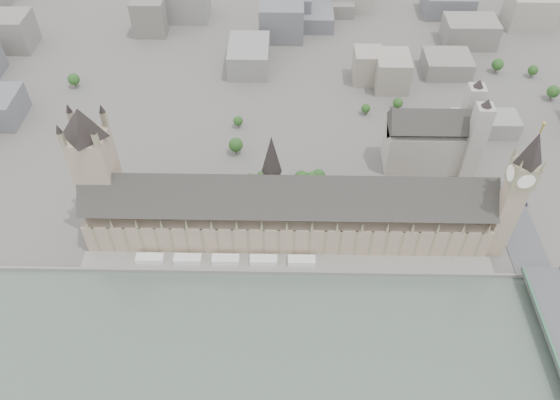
{
  "coord_description": "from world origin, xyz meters",
  "views": [
    {
      "loc": [
        -0.14,
        -230.28,
        286.21
      ],
      "look_at": [
        -4.79,
        27.34,
        25.6
      ],
      "focal_mm": 35.0,
      "sensor_mm": 36.0,
      "label": 1
    }
  ],
  "objects_px": {
    "victoria_tower": "(96,166)",
    "car_approach": "(526,204)",
    "elizabeth_tower": "(516,188)",
    "palace_of_westminster": "(287,211)",
    "westminster_abbey": "(434,139)"
  },
  "relations": [
    {
      "from": "victoria_tower",
      "to": "car_approach",
      "type": "height_order",
      "value": "victoria_tower"
    },
    {
      "from": "car_approach",
      "to": "elizabeth_tower",
      "type": "bearing_deg",
      "value": -136.27
    },
    {
      "from": "palace_of_westminster",
      "to": "elizabeth_tower",
      "type": "distance_m",
      "value": 142.94
    },
    {
      "from": "elizabeth_tower",
      "to": "victoria_tower",
      "type": "height_order",
      "value": "elizabeth_tower"
    },
    {
      "from": "car_approach",
      "to": "westminster_abbey",
      "type": "bearing_deg",
      "value": 133.61
    },
    {
      "from": "elizabeth_tower",
      "to": "westminster_abbey",
      "type": "xyz_separation_m",
      "value": [
        -27.08,
        87.0,
        -33.01
      ]
    },
    {
      "from": "victoria_tower",
      "to": "car_approach",
      "type": "relative_size",
      "value": 19.71
    },
    {
      "from": "palace_of_westminster",
      "to": "westminster_abbey",
      "type": "bearing_deg",
      "value": 34.17
    },
    {
      "from": "victoria_tower",
      "to": "westminster_abbey",
      "type": "distance_m",
      "value": 244.79
    },
    {
      "from": "westminster_abbey",
      "to": "car_approach",
      "type": "height_order",
      "value": "westminster_abbey"
    },
    {
      "from": "victoria_tower",
      "to": "westminster_abbey",
      "type": "height_order",
      "value": "victoria_tower"
    },
    {
      "from": "westminster_abbey",
      "to": "palace_of_westminster",
      "type": "bearing_deg",
      "value": -145.83
    },
    {
      "from": "elizabeth_tower",
      "to": "car_approach",
      "type": "bearing_deg",
      "value": 47.28
    },
    {
      "from": "elizabeth_tower",
      "to": "westminster_abbey",
      "type": "height_order",
      "value": "elizabeth_tower"
    },
    {
      "from": "elizabeth_tower",
      "to": "car_approach",
      "type": "xyz_separation_m",
      "value": [
        30.79,
        33.35,
        -47.1
      ]
    }
  ]
}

